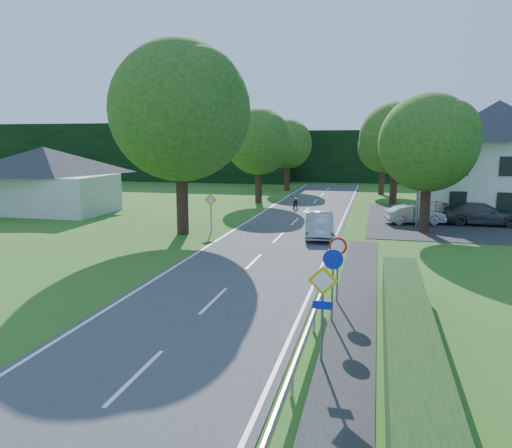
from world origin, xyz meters
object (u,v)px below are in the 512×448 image
(parked_car_grey, at_px, (482,214))
(streetlight, at_px, (418,160))
(moving_car, at_px, (319,225))
(parasol, at_px, (435,214))
(motorcycle, at_px, (295,202))
(parked_car_silver_a, at_px, (415,214))

(parked_car_grey, bearing_deg, streetlight, 112.12)
(moving_car, height_order, parked_car_grey, moving_car)
(streetlight, distance_m, parasol, 3.75)
(motorcycle, xyz_separation_m, parasol, (10.36, -7.22, 0.36))
(motorcycle, xyz_separation_m, parked_car_grey, (13.58, -4.99, 0.17))
(parked_car_silver_a, distance_m, parasol, 1.92)
(moving_car, height_order, parasol, parasol)
(streetlight, bearing_deg, parked_car_grey, 21.19)
(moving_car, xyz_separation_m, parasol, (6.99, 4.85, 0.18))
(streetlight, relative_size, parked_car_silver_a, 2.01)
(streetlight, height_order, parked_car_grey, streetlight)
(motorcycle, relative_size, parked_car_silver_a, 0.54)
(moving_car, distance_m, parasol, 8.51)
(parked_car_silver_a, bearing_deg, parked_car_grey, -93.00)
(parked_car_grey, bearing_deg, motorcycle, 70.76)
(motorcycle, bearing_deg, moving_car, -75.42)
(streetlight, height_order, moving_car, streetlight)
(streetlight, height_order, parked_car_silver_a, streetlight)
(parked_car_silver_a, height_order, parasol, parasol)
(motorcycle, bearing_deg, streetlight, -37.46)
(parasol, bearing_deg, streetlight, 158.33)
(parked_car_grey, relative_size, parasol, 2.48)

